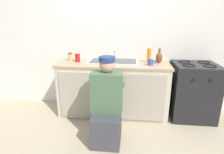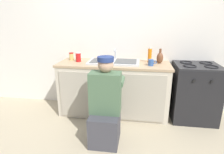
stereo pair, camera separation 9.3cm
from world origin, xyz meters
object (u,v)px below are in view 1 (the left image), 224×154
Objects in this scene: stove_range at (193,91)px; soap_bottle_orange at (149,55)px; plumber_person at (107,108)px; soda_cup_red at (78,57)px; spice_bottle_pepper at (157,58)px; coffee_mug at (151,62)px; vase_decorative at (159,57)px; condiment_jar at (70,57)px; sink_double_basin at (113,62)px.

soap_bottle_orange is at bearing 171.06° from stove_range.
soda_cup_red is (-0.59, 0.79, 0.48)m from plumber_person.
plumber_person is at bearing -125.86° from spice_bottle_pepper.
stove_range is 0.89m from soap_bottle_orange.
stove_range is 7.07× the size of coffee_mug.
soda_cup_red reaches higher than spice_bottle_pepper.
stove_range is 1.48m from plumber_person.
vase_decorative reaches higher than stove_range.
stove_range is 2.06m from condiment_jar.
spice_bottle_pepper is at bearing 54.14° from plumber_person.
vase_decorative is (-0.55, 0.07, 0.51)m from stove_range.
stove_range is (1.26, -0.00, -0.44)m from sink_double_basin.
spice_bottle_pepper reaches higher than stove_range.
sink_double_basin is 3.48× the size of vase_decorative.
condiment_jar is at bearing -177.09° from spice_bottle_pepper.
condiment_jar reaches higher than stove_range.
sink_double_basin is 1.34m from stove_range.
soap_bottle_orange is (0.55, 0.89, 0.52)m from plumber_person.
spice_bottle_pepper is 1.43m from condiment_jar.
soap_bottle_orange is 1.29m from condiment_jar.
soda_cup_red is at bearing 179.70° from sink_double_basin.
coffee_mug is (-0.69, -0.10, 0.47)m from stove_range.
soap_bottle_orange is (1.14, 0.11, 0.04)m from soda_cup_red.
condiment_jar is (-0.74, 0.88, 0.47)m from plumber_person.
spice_bottle_pepper is at bearing 162.91° from stove_range.
soda_cup_red reaches higher than stove_range.
sink_double_basin reaches higher than soda_cup_red.
plumber_person is at bearing -129.67° from coffee_mug.
soda_cup_red is at bearing 174.91° from coffee_mug.
condiment_jar reaches higher than coffee_mug.
soap_bottle_orange reaches higher than vase_decorative.
vase_decorative is (0.71, 0.07, 0.07)m from sink_double_basin.
stove_range is at bearing -0.16° from soda_cup_red.
soda_cup_red is 0.61× the size of soap_bottle_orange.
spice_bottle_pepper reaches higher than coffee_mug.
stove_range is 5.86× the size of soda_cup_red.
soap_bottle_orange reaches higher than sink_double_basin.
sink_double_basin is 0.72× the size of plumber_person.
stove_range is at bearing -8.94° from soap_bottle_orange.
spice_bottle_pepper is (-0.57, 0.17, 0.47)m from stove_range.
plumber_person is 1.09m from soda_cup_red.
soap_bottle_orange is at bearing -155.15° from spice_bottle_pepper.
vase_decorative reaches higher than coffee_mug.
soda_cup_red is at bearing 179.84° from stove_range.
stove_range is 3.88× the size of vase_decorative.
soda_cup_red reaches higher than condiment_jar.
sink_double_basin is 6.25× the size of condiment_jar.
plumber_person is 7.26× the size of soda_cup_red.
coffee_mug is 1.32m from condiment_jar.
soap_bottle_orange is (-0.14, -0.06, 0.06)m from spice_bottle_pepper.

